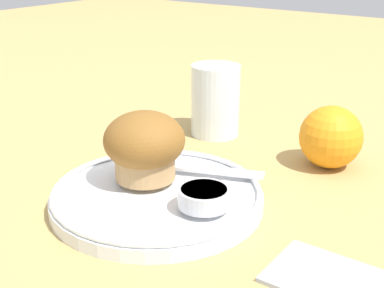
{
  "coord_description": "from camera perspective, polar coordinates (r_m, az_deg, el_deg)",
  "views": [
    {
      "loc": [
        0.32,
        -0.41,
        0.26
      ],
      "look_at": [
        0.0,
        0.02,
        0.06
      ],
      "focal_mm": 50.0,
      "sensor_mm": 36.0,
      "label": 1
    }
  ],
  "objects": [
    {
      "name": "ground_plane",
      "position": [
        0.58,
        -1.73,
        -5.69
      ],
      "size": [
        3.0,
        3.0,
        0.0
      ],
      "primitive_type": "plane",
      "color": "tan"
    },
    {
      "name": "plate",
      "position": [
        0.56,
        -3.74,
        -5.58
      ],
      "size": [
        0.22,
        0.22,
        0.02
      ],
      "color": "white",
      "rests_on": "ground_plane"
    },
    {
      "name": "muffin",
      "position": [
        0.57,
        -5.09,
        -0.16
      ],
      "size": [
        0.09,
        0.09,
        0.07
      ],
      "color": "tan",
      "rests_on": "plate"
    },
    {
      "name": "cream_ramekin",
      "position": [
        0.52,
        1.28,
        -5.57
      ],
      "size": [
        0.05,
        0.05,
        0.02
      ],
      "color": "silver",
      "rests_on": "plate"
    },
    {
      "name": "berry_pair",
      "position": [
        0.6,
        -3.17,
        -2.15
      ],
      "size": [
        0.03,
        0.01,
        0.01
      ],
      "color": "#4C194C",
      "rests_on": "plate"
    },
    {
      "name": "butter_knife",
      "position": [
        0.6,
        0.46,
        -2.68
      ],
      "size": [
        0.15,
        0.07,
        0.0
      ],
      "rotation": [
        0.0,
        0.0,
        0.36
      ],
      "color": "silver",
      "rests_on": "plate"
    },
    {
      "name": "orange_fruit",
      "position": [
        0.67,
        14.59,
        0.73
      ],
      "size": [
        0.08,
        0.08,
        0.08
      ],
      "color": "orange",
      "rests_on": "ground_plane"
    },
    {
      "name": "juice_glass",
      "position": [
        0.75,
        2.51,
        4.67
      ],
      "size": [
        0.07,
        0.07,
        0.1
      ],
      "color": "silver",
      "rests_on": "ground_plane"
    },
    {
      "name": "folded_napkin",
      "position": [
        0.46,
        16.48,
        -14.17
      ],
      "size": [
        0.13,
        0.07,
        0.01
      ],
      "color": "#B2BCCC",
      "rests_on": "ground_plane"
    }
  ]
}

